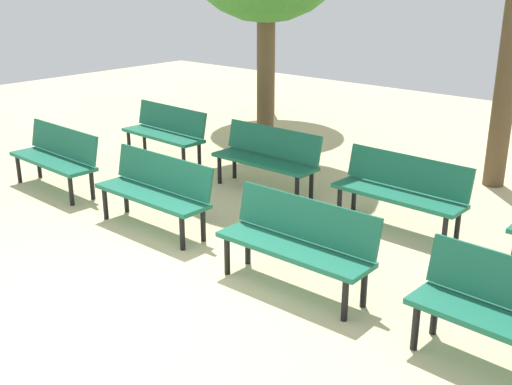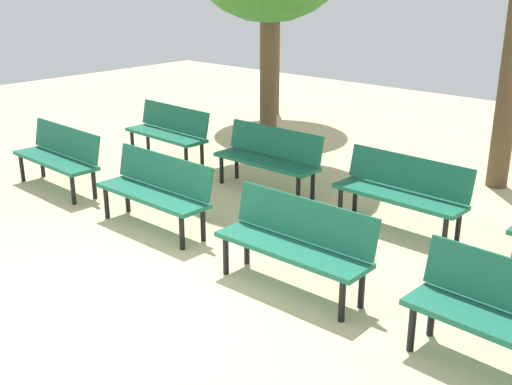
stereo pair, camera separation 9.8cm
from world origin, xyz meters
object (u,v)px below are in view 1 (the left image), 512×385
object	(u,v)px
bench_r0_c1	(156,188)
bench_r1_c2	(401,188)
bench_r0_c2	(297,239)
tree_0	(507,73)
bench_r0_c0	(57,155)
bench_r1_c0	(166,130)
bench_r1_c1	(267,155)

from	to	relation	value
bench_r0_c1	bench_r1_c2	world-z (taller)	same
bench_r0_c2	tree_0	distance (m)	4.48
bench_r0_c1	bench_r0_c2	size ratio (longest dim) A/B	1.00
bench_r0_c0	bench_r0_c2	xyz separation A→B (m)	(4.30, -0.11, 0.00)
bench_r0_c1	bench_r1_c2	size ratio (longest dim) A/B	0.99
bench_r0_c0	bench_r0_c2	world-z (taller)	same
bench_r0_c1	bench_r1_c0	distance (m)	2.87
bench_r0_c1	bench_r1_c0	world-z (taller)	same
bench_r1_c1	tree_0	xyz separation A→B (m)	(2.33, 2.31, 1.10)
bench_r0_c1	bench_r0_c2	bearing A→B (deg)	-2.36
bench_r0_c0	bench_r1_c1	size ratio (longest dim) A/B	1.01
bench_r1_c1	bench_r1_c2	size ratio (longest dim) A/B	1.00
bench_r1_c1	tree_0	distance (m)	3.46
bench_r0_c2	bench_r1_c1	distance (m)	2.90
bench_r0_c1	bench_r1_c1	distance (m)	1.94
bench_r0_c2	bench_r1_c2	xyz separation A→B (m)	(0.01, 1.99, 0.00)
bench_r1_c0	bench_r1_c1	bearing A→B (deg)	0.99
bench_r0_c0	bench_r1_c0	distance (m)	1.96
bench_r1_c0	bench_r1_c1	world-z (taller)	same
bench_r0_c1	bench_r1_c0	bearing A→B (deg)	136.48
bench_r0_c0	bench_r1_c1	world-z (taller)	same
bench_r1_c1	tree_0	world-z (taller)	tree_0
bench_r0_c2	bench_r1_c2	bearing A→B (deg)	88.73
bench_r0_c0	bench_r1_c1	xyz separation A→B (m)	(2.22, 1.91, 0.00)
bench_r1_c2	bench_r1_c0	bearing A→B (deg)	-179.78
bench_r0_c2	bench_r1_c2	distance (m)	1.99
bench_r0_c2	bench_r1_c1	xyz separation A→B (m)	(-2.08, 2.02, 0.00)
bench_r0_c2	bench_r0_c1	bearing A→B (deg)	176.71
bench_r1_c1	bench_r1_c2	world-z (taller)	same
bench_r0_c1	bench_r1_c0	size ratio (longest dim) A/B	0.99
bench_r1_c0	bench_r1_c2	world-z (taller)	same
tree_0	bench_r1_c1	bearing A→B (deg)	-135.26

